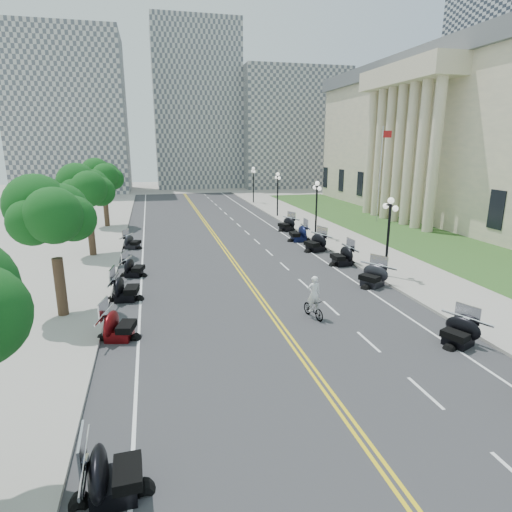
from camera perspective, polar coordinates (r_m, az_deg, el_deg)
ground at (r=21.57m, az=2.07°, el=-7.71°), size 160.00×160.00×0.00m
road at (r=30.80m, az=-2.98°, el=-0.78°), size 16.00×90.00×0.01m
centerline_yellow_a at (r=30.78m, az=-3.20°, el=-0.78°), size 0.12×90.00×0.00m
centerline_yellow_b at (r=30.82m, az=-2.76°, el=-0.76°), size 0.12×90.00×0.00m
edge_line_north at (r=32.55m, az=8.15°, el=-0.05°), size 0.12×90.00×0.00m
edge_line_south at (r=30.32m, az=-14.95°, el=-1.51°), size 0.12×90.00×0.00m
lane_dash_4 at (r=16.36m, az=21.62°, el=-16.57°), size 0.12×2.00×0.00m
lane_dash_5 at (r=19.31m, az=14.76°, el=-10.98°), size 0.12×2.00×0.00m
lane_dash_6 at (r=22.59m, az=9.96°, el=-6.84°), size 0.12×2.00×0.00m
lane_dash_7 at (r=26.07m, az=6.47°, el=-3.74°), size 0.12×2.00×0.00m
lane_dash_8 at (r=29.68m, az=3.83°, el=-1.38°), size 0.12×2.00×0.00m
lane_dash_9 at (r=33.39m, az=1.77°, el=0.47°), size 0.12×2.00×0.00m
lane_dash_10 at (r=37.15m, az=0.12°, el=1.95°), size 0.12×2.00×0.00m
lane_dash_11 at (r=40.95m, az=-1.22°, el=3.15°), size 0.12×2.00×0.00m
lane_dash_12 at (r=44.80m, az=-2.33°, el=4.14°), size 0.12×2.00×0.00m
lane_dash_13 at (r=48.66m, az=-3.27°, el=4.98°), size 0.12×2.00×0.00m
lane_dash_14 at (r=52.55m, az=-4.08°, el=5.69°), size 0.12×2.00×0.00m
lane_dash_15 at (r=56.45m, az=-4.77°, el=6.31°), size 0.12×2.00×0.00m
lane_dash_16 at (r=60.37m, az=-5.38°, el=6.84°), size 0.12×2.00×0.00m
lane_dash_17 at (r=64.29m, az=-5.91°, el=7.31°), size 0.12×2.00×0.00m
lane_dash_18 at (r=68.23m, az=-6.38°, el=7.72°), size 0.12×2.00×0.00m
lane_dash_19 at (r=72.17m, az=-6.81°, el=8.09°), size 0.12×2.00×0.00m
sidewalk_north at (r=34.25m, az=14.54°, el=0.47°), size 5.00×90.00×0.15m
sidewalk_south at (r=30.70m, az=-22.62°, el=-1.84°), size 5.00×90.00×0.15m
lawn at (r=44.46m, az=17.70°, el=3.42°), size 9.00×60.00×0.10m
civic_building at (r=55.68m, az=29.48°, el=13.58°), size 26.00×51.00×17.80m
distant_block_a at (r=82.27m, az=-23.54°, el=16.89°), size 18.00×14.00×26.00m
distant_block_b at (r=87.95m, az=-7.94°, el=19.01°), size 16.00×12.00×30.00m
distant_block_c at (r=88.59m, az=4.53°, el=16.47°), size 20.00×14.00×22.00m
street_lamp_2 at (r=27.69m, az=17.19°, el=2.33°), size 0.50×1.20×4.90m
street_lamp_3 at (r=38.30m, az=8.04°, el=6.13°), size 0.50×1.20×4.90m
street_lamp_4 at (r=49.55m, az=2.89°, el=8.18°), size 0.50×1.20×4.90m
street_lamp_5 at (r=61.08m, az=-0.35°, el=9.44°), size 0.50×1.20×4.90m
flagpole at (r=47.51m, az=16.19°, el=10.26°), size 1.10×0.20×10.00m
tree_2 at (r=21.93m, az=-25.51°, el=4.16°), size 4.80×4.80×9.20m
tree_3 at (r=33.66m, az=-21.58°, el=7.77°), size 4.80×4.80×9.20m
tree_4 at (r=45.53m, az=-19.67°, el=9.50°), size 4.80×4.80×9.20m
motorcycle_n_4 at (r=20.04m, az=25.47°, el=-8.93°), size 2.54×2.54×1.35m
motorcycle_n_6 at (r=26.28m, az=15.29°, el=-2.39°), size 2.86×2.86×1.47m
motorcycle_n_7 at (r=30.37m, az=11.44°, el=0.17°), size 2.22×2.22×1.50m
motorcycle_n_8 at (r=34.00m, az=7.93°, el=1.93°), size 2.78×2.78×1.56m
motorcycle_n_9 at (r=37.39m, az=5.71°, el=3.16°), size 2.31×2.31×1.56m
motorcycle_n_10 at (r=41.85m, az=4.10°, el=4.37°), size 2.72×2.72×1.47m
motorcycle_s_3 at (r=11.83m, az=-18.59°, el=-25.46°), size 2.19×2.19×1.48m
motorcycle_s_5 at (r=19.58m, az=-17.86°, el=-8.57°), size 2.48×2.48×1.45m
motorcycle_s_6 at (r=24.17m, az=-17.05°, el=-3.98°), size 2.43×2.43×1.49m
motorcycle_s_7 at (r=28.37m, az=-16.01°, el=-1.34°), size 2.36×2.36×1.31m
motorcycle_s_9 at (r=35.95m, az=-16.19°, el=1.93°), size 2.40×2.40×1.26m
bicycle at (r=21.07m, az=7.64°, el=-6.96°), size 0.82×1.69×0.98m
cyclist_rider at (r=20.60m, az=7.77°, el=-3.37°), size 0.66×0.43×1.80m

